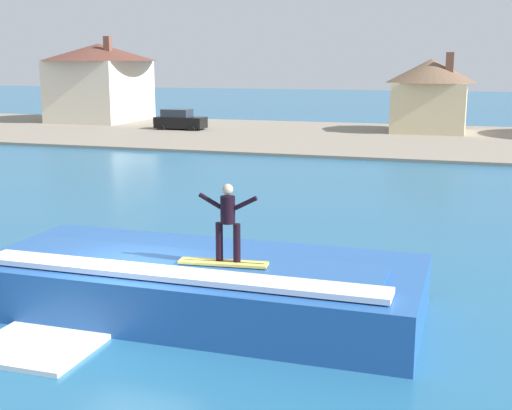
% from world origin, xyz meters
% --- Properties ---
extents(ground_plane, '(260.00, 260.00, 0.00)m').
position_xyz_m(ground_plane, '(0.00, 0.00, 0.00)').
color(ground_plane, '#245F87').
extents(wave_crest, '(10.09, 4.33, 1.35)m').
position_xyz_m(wave_crest, '(1.17, 1.23, 0.64)').
color(wave_crest, '#23549D').
rests_on(wave_crest, ground_plane).
extents(surfboard, '(2.00, 0.60, 0.06)m').
position_xyz_m(surfboard, '(1.95, 0.69, 1.38)').
color(surfboard, '#EAD159').
rests_on(surfboard, wave_crest).
extents(surfer, '(1.34, 0.32, 1.71)m').
position_xyz_m(surfer, '(2.04, 0.76, 2.38)').
color(surfer, black).
rests_on(surfer, surfboard).
extents(shoreline_bank, '(120.00, 22.84, 0.19)m').
position_xyz_m(shoreline_bank, '(0.00, 38.56, 0.10)').
color(shoreline_bank, gray).
rests_on(shoreline_bank, ground_plane).
extents(car_near_shore, '(4.15, 2.10, 1.86)m').
position_xyz_m(car_near_shore, '(-16.30, 39.42, 0.95)').
color(car_near_shore, black).
rests_on(car_near_shore, ground_plane).
extents(house_with_chimney, '(10.99, 10.99, 7.97)m').
position_xyz_m(house_with_chimney, '(-26.97, 45.13, 4.18)').
color(house_with_chimney, beige).
rests_on(house_with_chimney, ground_plane).
extents(house_small_cottage, '(7.09, 7.09, 6.42)m').
position_xyz_m(house_small_cottage, '(3.52, 43.67, 3.28)').
color(house_small_cottage, beige).
rests_on(house_small_cottage, ground_plane).
extents(whitewater_patch, '(2.38, 2.00, 0.10)m').
position_xyz_m(whitewater_patch, '(-1.18, -1.84, 0.05)').
color(whitewater_patch, white).
rests_on(whitewater_patch, ground_plane).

